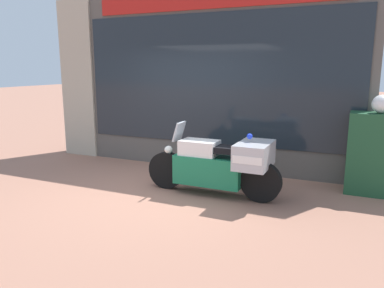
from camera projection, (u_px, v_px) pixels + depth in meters
ground_plane at (150, 193)px, 6.21m from camera, size 60.00×60.00×0.00m
shop_building at (179, 81)px, 7.80m from camera, size 6.69×0.55×3.52m
window_display at (214, 146)px, 7.79m from camera, size 5.37×0.30×1.86m
paramedic_motorcycle at (222, 163)px, 5.98m from camera, size 2.28×0.81×1.17m
utility_cabinet at (380, 155)px, 6.03m from camera, size 1.00×0.48×1.34m
white_helmet at (382, 104)px, 5.86m from camera, size 0.29×0.29×0.29m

